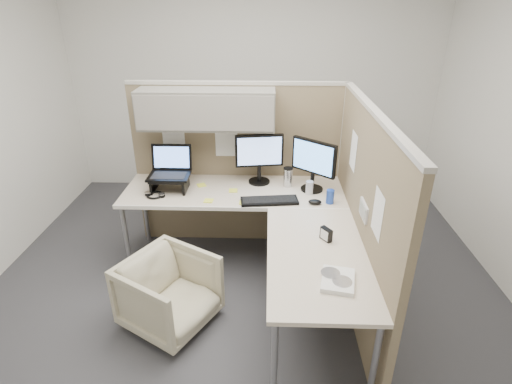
{
  "coord_description": "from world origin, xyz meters",
  "views": [
    {
      "loc": [
        0.2,
        -2.72,
        2.28
      ],
      "look_at": [
        0.1,
        0.25,
        0.85
      ],
      "focal_mm": 28.0,
      "sensor_mm": 36.0,
      "label": 1
    }
  ],
  "objects_px": {
    "desk": "(259,217)",
    "monitor_left": "(259,155)",
    "keyboard": "(269,201)",
    "office_chair": "(169,290)"
  },
  "relations": [
    {
      "from": "monitor_left",
      "to": "office_chair",
      "type": "bearing_deg",
      "value": -130.06
    },
    {
      "from": "desk",
      "to": "office_chair",
      "type": "xyz_separation_m",
      "value": [
        -0.66,
        -0.48,
        -0.38
      ]
    },
    {
      "from": "desk",
      "to": "keyboard",
      "type": "bearing_deg",
      "value": 63.89
    },
    {
      "from": "monitor_left",
      "to": "desk",
      "type": "bearing_deg",
      "value": -97.65
    },
    {
      "from": "desk",
      "to": "monitor_left",
      "type": "relative_size",
      "value": 4.29
    },
    {
      "from": "desk",
      "to": "keyboard",
      "type": "xyz_separation_m",
      "value": [
        0.09,
        0.18,
        0.05
      ]
    },
    {
      "from": "office_chair",
      "to": "keyboard",
      "type": "distance_m",
      "value": 1.09
    },
    {
      "from": "keyboard",
      "to": "monitor_left",
      "type": "bearing_deg",
      "value": 96.54
    },
    {
      "from": "desk",
      "to": "keyboard",
      "type": "distance_m",
      "value": 0.21
    },
    {
      "from": "desk",
      "to": "keyboard",
      "type": "relative_size",
      "value": 4.12
    }
  ]
}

